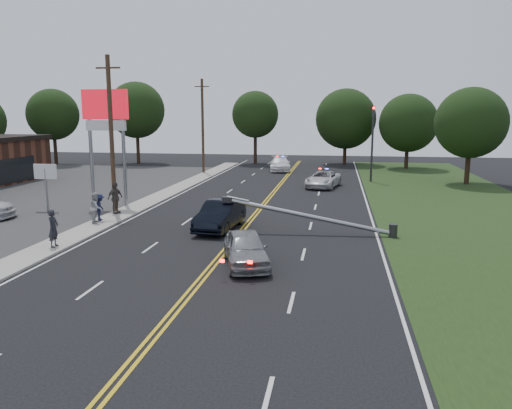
% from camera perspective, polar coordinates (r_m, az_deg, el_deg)
% --- Properties ---
extents(ground, '(120.00, 120.00, 0.00)m').
position_cam_1_polar(ground, '(19.96, -6.14, -8.36)').
color(ground, black).
rests_on(ground, ground).
extents(sidewalk, '(1.80, 70.00, 0.12)m').
position_cam_1_polar(sidewalk, '(31.91, -15.99, -1.49)').
color(sidewalk, '#9A958B').
rests_on(sidewalk, ground).
extents(grass_verge, '(12.00, 80.00, 0.01)m').
position_cam_1_polar(grass_verge, '(30.11, 25.25, -2.89)').
color(grass_verge, '#1E3113').
rests_on(grass_verge, ground).
extents(centerline_yellow, '(0.36, 80.00, 0.00)m').
position_cam_1_polar(centerline_yellow, '(29.37, -0.97, -2.19)').
color(centerline_yellow, gold).
rests_on(centerline_yellow, ground).
extents(pylon_sign, '(3.20, 0.35, 8.00)m').
position_cam_1_polar(pylon_sign, '(35.80, -16.80, 9.29)').
color(pylon_sign, gray).
rests_on(pylon_sign, ground).
extents(small_sign, '(1.60, 0.14, 3.10)m').
position_cam_1_polar(small_sign, '(35.98, -22.91, 3.06)').
color(small_sign, gray).
rests_on(small_sign, ground).
extents(traffic_signal, '(0.28, 0.41, 7.05)m').
position_cam_1_polar(traffic_signal, '(48.36, 13.17, 7.49)').
color(traffic_signal, '#2D2D30').
rests_on(traffic_signal, ground).
extents(fallen_streetlight, '(9.36, 0.44, 1.91)m').
position_cam_1_polar(fallen_streetlight, '(26.79, 7.10, -1.50)').
color(fallen_streetlight, '#2D2D30').
rests_on(fallen_streetlight, ground).
extents(utility_pole_mid, '(1.60, 0.28, 10.00)m').
position_cam_1_polar(utility_pole_mid, '(33.46, -16.20, 7.71)').
color(utility_pole_mid, '#382619').
rests_on(utility_pole_mid, ground).
extents(utility_pole_far, '(1.60, 0.28, 10.00)m').
position_cam_1_polar(utility_pole_far, '(54.15, -6.11, 8.91)').
color(utility_pole_far, '#382619').
rests_on(utility_pole_far, ground).
extents(tree_4, '(6.33, 6.33, 9.45)m').
position_cam_1_polar(tree_4, '(68.03, -22.20, 9.50)').
color(tree_4, black).
rests_on(tree_4, ground).
extents(tree_5, '(7.15, 7.15, 10.42)m').
position_cam_1_polar(tree_5, '(66.54, -13.51, 10.44)').
color(tree_5, black).
rests_on(tree_5, ground).
extents(tree_6, '(5.94, 5.94, 9.26)m').
position_cam_1_polar(tree_6, '(64.62, -0.08, 10.24)').
color(tree_6, black).
rests_on(tree_6, ground).
extents(tree_7, '(7.57, 7.57, 9.52)m').
position_cam_1_polar(tree_7, '(64.82, 10.22, 9.60)').
color(tree_7, black).
rests_on(tree_7, ground).
extents(tree_8, '(6.76, 6.76, 8.69)m').
position_cam_1_polar(tree_8, '(61.38, 17.02, 8.88)').
color(tree_8, black).
rests_on(tree_8, ground).
extents(tree_9, '(6.35, 6.35, 8.75)m').
position_cam_1_polar(tree_9, '(49.33, 23.34, 8.56)').
color(tree_9, black).
rests_on(tree_9, ground).
extents(crashed_sedan, '(2.10, 4.99, 1.60)m').
position_cam_1_polar(crashed_sedan, '(27.87, -4.12, -1.23)').
color(crashed_sedan, black).
rests_on(crashed_sedan, ground).
extents(waiting_sedan, '(2.90, 4.61, 1.46)m').
position_cam_1_polar(waiting_sedan, '(21.30, -1.17, -5.03)').
color(waiting_sedan, gray).
rests_on(waiting_sedan, ground).
extents(emergency_a, '(3.36, 5.47, 1.42)m').
position_cam_1_polar(emergency_a, '(44.21, 7.69, 2.87)').
color(emergency_a, silver).
rests_on(emergency_a, ground).
extents(emergency_b, '(2.88, 5.67, 1.58)m').
position_cam_1_polar(emergency_b, '(56.65, 2.77, 4.66)').
color(emergency_b, white).
rests_on(emergency_b, ground).
extents(bystander_a, '(0.47, 0.69, 1.81)m').
position_cam_1_polar(bystander_a, '(25.57, -22.15, -2.52)').
color(bystander_a, '#23242A').
rests_on(bystander_a, sidewalk).
extents(bystander_b, '(0.87, 1.01, 1.77)m').
position_cam_1_polar(bystander_b, '(30.47, -17.80, -0.32)').
color(bystander_b, '#A5A4A9').
rests_on(bystander_b, sidewalk).
extents(bystander_c, '(0.79, 1.12, 1.58)m').
position_cam_1_polar(bystander_c, '(30.99, -17.41, -0.31)').
color(bystander_c, '#161A38').
rests_on(bystander_c, sidewalk).
extents(bystander_d, '(0.90, 1.27, 2.01)m').
position_cam_1_polar(bystander_d, '(32.82, -15.79, 0.73)').
color(bystander_d, '#4F453F').
rests_on(bystander_d, sidewalk).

